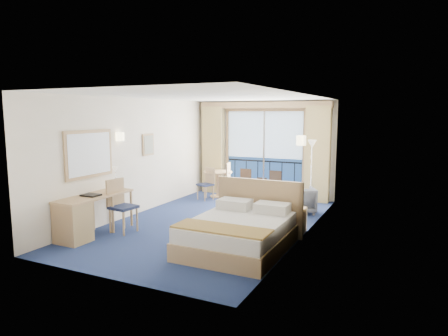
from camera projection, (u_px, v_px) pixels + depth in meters
floor at (212, 223)px, 8.62m from camera, size 6.50×6.50×0.00m
room_walls at (212, 141)px, 8.38m from camera, size 4.04×6.54×2.72m
balcony_door at (264, 156)px, 11.34m from camera, size 2.36×0.03×2.52m
curtain_left at (213, 150)px, 11.85m from camera, size 0.65×0.22×2.55m
curtain_right at (318, 154)px, 10.52m from camera, size 0.65×0.22×2.55m
pelmet at (263, 105)px, 11.04m from camera, size 3.80×0.25×0.18m
mirror at (89, 154)px, 7.91m from camera, size 0.05×1.25×0.95m
wall_print at (148, 145)px, 9.64m from camera, size 0.04×0.42×0.52m
sconce_left at (120, 137)px, 8.66m from camera, size 0.18×0.18×0.18m
sconce_right at (301, 140)px, 7.40m from camera, size 0.18×0.18×0.18m
bed at (240, 232)px, 6.93m from camera, size 1.73×2.06×1.09m
nightstand at (295, 220)px, 7.94m from camera, size 0.38×0.36×0.50m
phone at (297, 206)px, 7.89m from camera, size 0.21×0.18×0.08m
armchair at (300, 200)px, 9.48m from camera, size 0.89×0.90×0.62m
floor_lamp at (312, 157)px, 9.80m from camera, size 0.24×0.24×1.71m
desk at (78, 218)px, 7.38m from camera, size 0.57×1.66×0.78m
desk_chair at (120, 202)px, 7.93m from camera, size 0.51×0.50×1.06m
folder at (91, 195)px, 7.64m from camera, size 0.34×0.25×0.03m
desk_lamp at (116, 173)px, 8.29m from camera, size 0.12×0.12×0.45m
round_table at (218, 178)px, 11.26m from camera, size 0.81×0.81×0.73m
table_chair_a at (232, 179)px, 11.04m from camera, size 0.52×0.51×0.99m
table_chair_b at (207, 182)px, 10.95m from camera, size 0.49×0.49×0.87m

